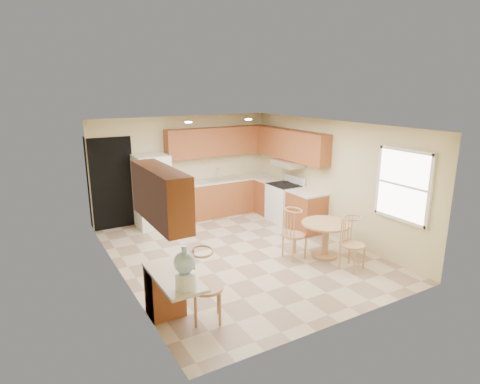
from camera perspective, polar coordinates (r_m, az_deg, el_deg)
floor at (r=7.95m, az=0.03°, el=-8.75°), size 5.50×5.50×0.00m
ceiling at (r=7.32m, az=0.03°, el=9.49°), size 4.50×5.50×0.02m
wall_back at (r=9.96m, az=-7.93°, el=3.49°), size 4.50×0.02×2.50m
wall_front at (r=5.45m, az=14.75°, el=-6.40°), size 4.50×0.02×2.50m
wall_left at (r=6.75m, az=-16.77°, el=-2.44°), size 0.02×5.50×2.50m
wall_right at (r=8.85m, az=12.75°, el=1.85°), size 0.02×5.50×2.50m
doorway at (r=9.49m, az=-17.67°, el=1.12°), size 0.90×0.02×2.10m
base_cab_back at (r=10.24m, az=-2.59°, el=-0.77°), size 2.75×0.60×0.87m
counter_back at (r=10.12m, az=-2.62°, el=1.71°), size 2.75×0.63×0.04m
base_cab_right_a at (r=10.27m, az=4.27°, el=-0.73°), size 0.60×0.59×0.87m
counter_right_a at (r=10.16m, az=4.32°, el=1.74°), size 0.63×0.59×0.04m
base_cab_right_b at (r=9.16m, az=9.39°, el=-2.83°), size 0.60×0.80×0.87m
counter_right_b at (r=9.04m, az=9.51°, el=-0.08°), size 0.63×0.80×0.04m
upper_cab_back at (r=10.07m, az=-3.04°, el=7.19°), size 2.75×0.33×0.70m
upper_cab_right at (r=9.55m, az=7.30°, el=6.68°), size 0.33×2.42×0.70m
upper_cab_left at (r=5.14m, az=-11.24°, el=-0.44°), size 0.33×1.40×0.70m
sink at (r=10.11m, az=-2.75°, el=1.82°), size 0.78×0.44×0.01m
range_hood at (r=9.55m, az=6.91°, el=4.07°), size 0.50×0.76×0.14m
desk_pedestal at (r=5.96m, az=-10.62°, el=-13.65°), size 0.48×0.42×0.72m
desk_top at (r=5.47m, az=-9.44°, el=-11.76°), size 0.50×1.20×0.04m
window at (r=7.57m, az=22.20°, el=0.88°), size 0.06×1.12×1.30m
can_light_a at (r=8.18m, az=-7.34°, el=9.82°), size 0.14×0.14×0.02m
can_light_b at (r=8.81m, az=1.21°, el=10.28°), size 0.14×0.14×0.02m
refrigerator at (r=9.41m, az=-12.38°, el=0.09°), size 0.74×0.72×1.69m
stove at (r=9.72m, az=6.39°, el=-1.48°), size 0.65×0.76×1.09m
dining_table at (r=7.83m, az=12.09°, el=-5.93°), size 0.93×0.93×0.69m
chair_table_a at (r=7.56m, az=8.22°, el=-5.39°), size 0.43×0.55×0.96m
chair_table_b at (r=7.33m, az=16.31°, el=-6.57°), size 0.42×0.44×0.95m
chair_desk at (r=5.54m, az=-4.32°, el=-12.59°), size 0.46×0.59×1.03m
water_crock at (r=4.99m, az=-7.83°, el=-10.88°), size 0.27×0.27×0.56m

